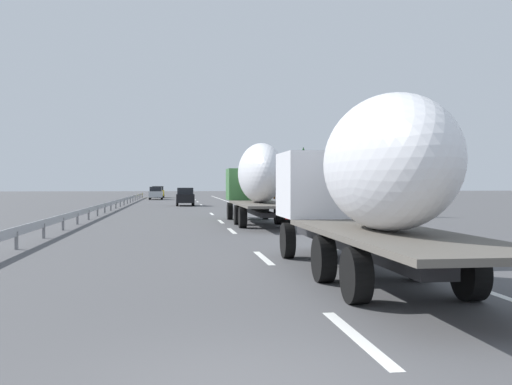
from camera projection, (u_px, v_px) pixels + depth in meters
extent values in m
plane|color=#4C4C4F|center=(186.00, 212.00, 45.86)|extent=(260.00, 260.00, 0.00)
cube|color=white|center=(357.00, 337.00, 8.44)|extent=(3.20, 0.20, 0.01)
cube|color=white|center=(264.00, 258.00, 17.45)|extent=(3.20, 0.20, 0.01)
cube|color=white|center=(232.00, 231.00, 27.42)|extent=(3.20, 0.20, 0.01)
cube|color=white|center=(221.00, 222.00, 34.17)|extent=(3.20, 0.20, 0.01)
cube|color=white|center=(212.00, 214.00, 42.99)|extent=(3.20, 0.20, 0.01)
cube|color=white|center=(201.00, 205.00, 61.23)|extent=(3.20, 0.20, 0.01)
cube|color=white|center=(198.00, 202.00, 71.69)|extent=(3.20, 0.20, 0.01)
cube|color=white|center=(195.00, 200.00, 81.06)|extent=(3.20, 0.20, 0.01)
cube|color=white|center=(193.00, 198.00, 90.62)|extent=(3.20, 0.20, 0.01)
cube|color=white|center=(249.00, 209.00, 51.55)|extent=(110.00, 0.20, 0.01)
cube|color=#387038|center=(248.00, 184.00, 36.35)|extent=(2.40, 2.50, 1.90)
cube|color=black|center=(246.00, 176.00, 37.44)|extent=(0.08, 2.12, 0.80)
cube|color=#262628|center=(254.00, 211.00, 33.49)|extent=(10.73, 0.70, 0.24)
cube|color=#59544C|center=(261.00, 204.00, 30.59)|extent=(9.26, 2.50, 0.12)
ellipsoid|color=white|center=(260.00, 173.00, 31.02)|extent=(7.16, 2.20, 3.09)
cube|color=red|center=(292.00, 213.00, 26.13)|extent=(0.04, 0.56, 0.56)
cylinder|color=black|center=(230.00, 211.00, 36.23)|extent=(1.04, 0.30, 1.04)
cylinder|color=black|center=(266.00, 211.00, 36.52)|extent=(1.04, 0.30, 1.04)
cylinder|color=black|center=(238.00, 215.00, 31.64)|extent=(1.04, 0.35, 1.04)
cylinder|color=black|center=(278.00, 215.00, 31.94)|extent=(1.04, 0.35, 1.04)
cylinder|color=black|center=(243.00, 217.00, 29.26)|extent=(1.04, 0.35, 1.04)
cylinder|color=black|center=(287.00, 217.00, 29.56)|extent=(1.04, 0.35, 1.04)
cube|color=silver|center=(324.00, 185.00, 17.55)|extent=(2.40, 2.50, 1.90)
cube|color=black|center=(316.00, 169.00, 18.63)|extent=(0.08, 2.12, 0.80)
cube|color=#262628|center=(351.00, 244.00, 14.84)|extent=(10.11, 0.70, 0.24)
cube|color=#59544C|center=(391.00, 235.00, 12.11)|extent=(8.59, 2.50, 0.12)
ellipsoid|color=white|center=(385.00, 163.00, 12.47)|extent=(5.81, 2.20, 2.84)
cylinder|color=black|center=(288.00, 240.00, 17.42)|extent=(1.04, 0.30, 1.04)
cylinder|color=black|center=(360.00, 239.00, 17.72)|extent=(1.04, 0.30, 1.04)
cylinder|color=black|center=(324.00, 259.00, 13.17)|extent=(1.04, 0.35, 1.04)
cylinder|color=black|center=(418.00, 257.00, 13.46)|extent=(1.04, 0.35, 1.04)
cylinder|color=black|center=(356.00, 275.00, 10.79)|extent=(1.04, 0.35, 1.04)
cylinder|color=black|center=(470.00, 273.00, 11.08)|extent=(1.04, 0.35, 1.04)
cube|color=#ADB2B7|center=(156.00, 194.00, 81.73)|extent=(4.36, 1.81, 0.84)
cube|color=black|center=(156.00, 189.00, 81.39)|extent=(2.40, 1.59, 0.61)
cylinder|color=black|center=(150.00, 197.00, 82.97)|extent=(0.64, 0.22, 0.64)
cylinder|color=black|center=(162.00, 197.00, 83.18)|extent=(0.64, 0.22, 0.64)
cylinder|color=black|center=(150.00, 198.00, 80.29)|extent=(0.64, 0.22, 0.64)
cylinder|color=black|center=(162.00, 197.00, 80.50)|extent=(0.64, 0.22, 0.64)
cube|color=gold|center=(158.00, 193.00, 92.58)|extent=(4.45, 1.87, 0.84)
cube|color=black|center=(158.00, 188.00, 92.24)|extent=(2.45, 1.65, 0.65)
cylinder|color=black|center=(153.00, 196.00, 93.85)|extent=(0.64, 0.22, 0.64)
cylinder|color=black|center=(164.00, 196.00, 94.07)|extent=(0.64, 0.22, 0.64)
cylinder|color=black|center=(152.00, 196.00, 91.11)|extent=(0.64, 0.22, 0.64)
cylinder|color=black|center=(163.00, 196.00, 91.34)|extent=(0.64, 0.22, 0.64)
cube|color=black|center=(185.00, 198.00, 58.99)|extent=(4.05, 1.76, 0.84)
cube|color=black|center=(185.00, 191.00, 58.68)|extent=(2.23, 1.55, 0.63)
cylinder|color=black|center=(177.00, 202.00, 60.14)|extent=(0.64, 0.22, 0.64)
cylinder|color=black|center=(193.00, 202.00, 60.34)|extent=(0.64, 0.22, 0.64)
cylinder|color=black|center=(177.00, 203.00, 57.65)|extent=(0.64, 0.22, 0.64)
cylinder|color=black|center=(193.00, 203.00, 57.86)|extent=(0.64, 0.22, 0.64)
cylinder|color=gray|center=(263.00, 194.00, 51.15)|extent=(0.10, 0.10, 2.59)
cube|color=#2D569E|center=(263.00, 175.00, 51.13)|extent=(0.06, 0.90, 0.70)
cylinder|color=#472D19|center=(274.00, 192.00, 85.03)|extent=(0.28, 0.28, 1.88)
cone|color=#194C1E|center=(274.00, 167.00, 84.98)|extent=(2.85, 2.85, 5.43)
cylinder|color=#472D19|center=(303.00, 199.00, 52.18)|extent=(0.31, 0.31, 1.69)
cone|color=#194C1E|center=(303.00, 168.00, 52.14)|extent=(2.87, 2.87, 3.73)
cylinder|color=#472D19|center=(341.00, 206.00, 41.22)|extent=(0.37, 0.37, 1.32)
cone|color=#286B2D|center=(341.00, 157.00, 41.17)|extent=(2.91, 2.91, 5.43)
cube|color=#9EA0A5|center=(111.00, 203.00, 48.03)|extent=(94.00, 0.06, 0.32)
cube|color=slate|center=(16.00, 240.00, 19.68)|extent=(0.10, 0.10, 0.60)
cube|color=slate|center=(44.00, 231.00, 23.73)|extent=(0.10, 0.10, 0.60)
cube|color=slate|center=(63.00, 224.00, 27.78)|extent=(0.10, 0.10, 0.60)
cube|color=slate|center=(77.00, 219.00, 31.83)|extent=(0.10, 0.10, 0.60)
cube|color=slate|center=(89.00, 215.00, 35.88)|extent=(0.10, 0.10, 0.60)
cube|color=slate|center=(98.00, 212.00, 39.93)|extent=(0.10, 0.10, 0.60)
cube|color=slate|center=(105.00, 209.00, 43.98)|extent=(0.10, 0.10, 0.60)
cube|color=slate|center=(111.00, 207.00, 48.03)|extent=(0.10, 0.10, 0.60)
cube|color=slate|center=(116.00, 205.00, 52.08)|extent=(0.10, 0.10, 0.60)
cube|color=slate|center=(120.00, 204.00, 56.13)|extent=(0.10, 0.10, 0.60)
cube|color=slate|center=(124.00, 202.00, 60.18)|extent=(0.10, 0.10, 0.60)
cube|color=slate|center=(127.00, 201.00, 64.23)|extent=(0.10, 0.10, 0.60)
cube|color=slate|center=(130.00, 200.00, 68.28)|extent=(0.10, 0.10, 0.60)
cube|color=slate|center=(133.00, 199.00, 72.33)|extent=(0.10, 0.10, 0.60)
cube|color=slate|center=(135.00, 198.00, 76.38)|extent=(0.10, 0.10, 0.60)
cube|color=slate|center=(137.00, 198.00, 80.43)|extent=(0.10, 0.10, 0.60)
cube|color=slate|center=(139.00, 197.00, 84.48)|extent=(0.10, 0.10, 0.60)
cube|color=slate|center=(141.00, 196.00, 88.53)|extent=(0.10, 0.10, 0.60)
cube|color=slate|center=(142.00, 196.00, 92.58)|extent=(0.10, 0.10, 0.60)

